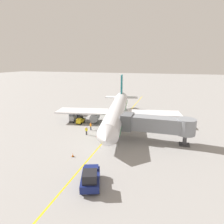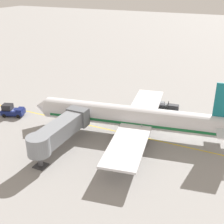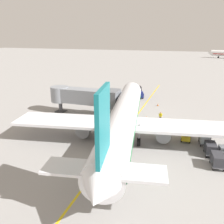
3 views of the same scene
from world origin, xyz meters
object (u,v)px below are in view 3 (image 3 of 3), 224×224
(baggage_cart_front, at_px, (205,138))
(ground_crew_wing_walker, at_px, (160,116))
(baggage_cart_third_in_train, at_px, (218,159))
(safety_cone_nose_right, at_px, (158,105))
(ground_crew_loader, at_px, (160,122))
(baggage_cart_second_in_train, at_px, (211,148))
(safety_cone_nose_left, at_px, (147,117))
(parked_airliner, at_px, (123,118))
(pushback_tractor, at_px, (138,92))
(jet_bridge, at_px, (84,96))
(baggage_tug_lead, at_px, (186,135))

(baggage_cart_front, relative_size, ground_crew_wing_walker, 1.75)
(baggage_cart_third_in_train, height_order, safety_cone_nose_right, baggage_cart_third_in_train)
(ground_crew_loader, bearing_deg, ground_crew_wing_walker, 95.72)
(baggage_cart_third_in_train, relative_size, ground_crew_loader, 1.75)
(baggage_cart_second_in_train, bearing_deg, safety_cone_nose_left, 132.95)
(baggage_cart_second_in_train, height_order, safety_cone_nose_left, baggage_cart_second_in_train)
(baggage_cart_front, bearing_deg, safety_cone_nose_left, 140.74)
(safety_cone_nose_left, height_order, safety_cone_nose_right, same)
(parked_airliner, relative_size, pushback_tractor, 7.62)
(jet_bridge, relative_size, ground_crew_loader, 7.87)
(baggage_cart_second_in_train, height_order, baggage_cart_third_in_train, same)
(jet_bridge, xyz_separation_m, pushback_tractor, (6.55, 15.99, -2.35))
(ground_crew_wing_walker, distance_m, safety_cone_nose_left, 2.55)
(baggage_tug_lead, bearing_deg, baggage_cart_front, -17.63)
(baggage_cart_front, relative_size, baggage_cart_second_in_train, 1.00)
(baggage_cart_third_in_train, height_order, ground_crew_loader, ground_crew_loader)
(baggage_cart_front, xyz_separation_m, baggage_cart_third_in_train, (1.19, -5.79, 0.00))
(baggage_tug_lead, height_order, safety_cone_nose_left, baggage_tug_lead)
(parked_airliner, height_order, baggage_cart_second_in_train, parked_airliner)
(baggage_cart_third_in_train, relative_size, safety_cone_nose_right, 5.02)
(baggage_tug_lead, distance_m, safety_cone_nose_right, 16.96)
(baggage_tug_lead, relative_size, baggage_cart_third_in_train, 0.85)
(ground_crew_loader, bearing_deg, pushback_tractor, 112.80)
(pushback_tractor, xyz_separation_m, baggage_cart_second_in_train, (14.90, -25.64, -0.15))
(ground_crew_wing_walker, bearing_deg, safety_cone_nose_left, 170.70)
(parked_airliner, distance_m, ground_crew_wing_walker, 10.26)
(pushback_tractor, distance_m, baggage_cart_second_in_train, 29.66)
(safety_cone_nose_left, bearing_deg, safety_cone_nose_right, 85.59)
(baggage_cart_front, xyz_separation_m, ground_crew_wing_walker, (-6.90, 7.23, 0.00))
(pushback_tractor, relative_size, baggage_tug_lead, 1.94)
(pushback_tractor, xyz_separation_m, ground_crew_wing_walker, (7.41, -15.38, -0.15))
(pushback_tractor, bearing_deg, baggage_tug_lead, -61.36)
(pushback_tractor, relative_size, ground_crew_wing_walker, 2.89)
(baggage_cart_front, relative_size, ground_crew_loader, 1.75)
(baggage_tug_lead, bearing_deg, safety_cone_nose_right, 111.71)
(pushback_tractor, bearing_deg, baggage_cart_second_in_train, -59.84)
(jet_bridge, height_order, baggage_cart_front, jet_bridge)
(baggage_cart_front, bearing_deg, safety_cone_nose_right, 117.66)
(parked_airliner, height_order, baggage_cart_third_in_train, parked_airliner)
(baggage_cart_third_in_train, bearing_deg, ground_crew_wing_walker, 121.84)
(parked_airliner, height_order, ground_crew_loader, parked_airliner)
(ground_crew_loader, height_order, safety_cone_nose_left, ground_crew_loader)
(baggage_cart_second_in_train, height_order, safety_cone_nose_right, baggage_cart_second_in_train)
(pushback_tractor, height_order, safety_cone_nose_right, pushback_tractor)
(ground_crew_wing_walker, bearing_deg, baggage_tug_lead, -55.06)
(ground_crew_loader, bearing_deg, baggage_cart_front, -32.94)
(baggage_cart_third_in_train, xyz_separation_m, safety_cone_nose_left, (-10.52, 13.43, -0.66))
(parked_airliner, distance_m, pushback_tractor, 24.89)
(baggage_tug_lead, height_order, safety_cone_nose_right, baggage_tug_lead)
(baggage_tug_lead, relative_size, baggage_cart_front, 0.85)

